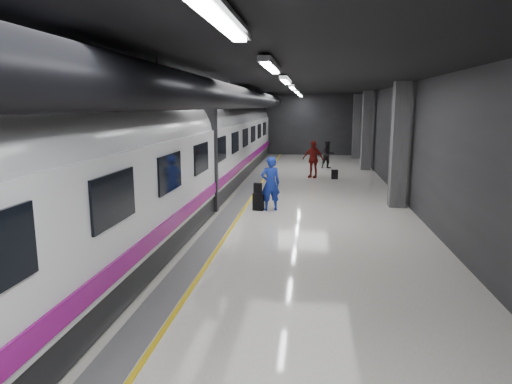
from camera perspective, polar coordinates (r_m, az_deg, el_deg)
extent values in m
plane|color=white|center=(15.45, 1.52, -2.93)|extent=(40.00, 40.00, 0.00)
cube|color=black|center=(15.05, 1.61, 13.97)|extent=(10.00, 40.00, 0.02)
cube|color=#28282B|center=(35.01, 4.66, 8.36)|extent=(10.00, 0.02, 4.50)
cube|color=#28282B|center=(16.33, -16.27, 5.38)|extent=(0.02, 40.00, 4.50)
cube|color=#28282B|center=(15.45, 20.44, 4.86)|extent=(0.02, 40.00, 4.50)
cube|color=slate|center=(15.63, -3.41, -2.77)|extent=(0.65, 39.80, 0.01)
cube|color=yellow|center=(15.57, -1.96, -2.81)|extent=(0.10, 39.80, 0.01)
cylinder|color=black|center=(15.20, -3.39, 11.84)|extent=(0.80, 38.00, 0.80)
cube|color=silver|center=(4.11, -4.76, 21.42)|extent=(0.22, 2.60, 0.10)
cube|color=silver|center=(9.02, 1.87, 15.54)|extent=(0.22, 2.60, 0.10)
cube|color=silver|center=(14.00, 3.74, 13.79)|extent=(0.22, 2.60, 0.10)
cube|color=silver|center=(18.99, 4.61, 12.95)|extent=(0.22, 2.60, 0.10)
cube|color=silver|center=(23.98, 5.12, 12.45)|extent=(0.22, 2.60, 0.10)
cube|color=silver|center=(28.98, 5.45, 12.13)|extent=(0.22, 2.60, 0.10)
cube|color=silver|center=(32.97, 5.64, 11.94)|extent=(0.22, 2.60, 0.10)
cube|color=#515154|center=(17.30, 17.47, 5.59)|extent=(0.55, 0.55, 4.50)
cube|color=#515154|center=(27.17, 13.68, 7.45)|extent=(0.55, 0.55, 4.50)
cube|color=#515154|center=(33.14, 12.49, 8.02)|extent=(0.55, 0.55, 4.50)
cube|color=black|center=(16.00, -10.14, -1.34)|extent=(2.80, 38.00, 0.60)
cube|color=white|center=(15.77, -10.30, 3.64)|extent=(2.90, 38.00, 2.20)
cylinder|color=white|center=(15.69, -10.42, 7.08)|extent=(2.80, 38.00, 2.80)
cube|color=#8E0C79|center=(15.52, -5.01, 0.67)|extent=(0.04, 38.00, 0.35)
cube|color=black|center=(15.75, -10.33, 4.54)|extent=(3.05, 0.25, 3.80)
cube|color=black|center=(7.79, -17.32, -0.79)|extent=(0.05, 1.60, 0.85)
cube|color=black|center=(10.56, -10.70, 2.41)|extent=(0.05, 1.60, 0.85)
cube|color=black|center=(13.42, -6.85, 4.25)|extent=(0.05, 1.60, 0.85)
cube|color=black|center=(16.34, -4.36, 5.43)|extent=(0.05, 1.60, 0.85)
cube|color=black|center=(19.28, -2.62, 6.24)|extent=(0.05, 1.60, 0.85)
cube|color=black|center=(22.23, -1.33, 6.84)|extent=(0.05, 1.60, 0.85)
cube|color=black|center=(25.20, -0.35, 7.29)|extent=(0.05, 1.60, 0.85)
cube|color=black|center=(28.18, 0.43, 7.64)|extent=(0.05, 1.60, 0.85)
cube|color=black|center=(31.15, 1.06, 7.93)|extent=(0.05, 1.60, 0.85)
imported|color=#1823B8|center=(16.04, 1.82, 1.05)|extent=(0.80, 0.65, 1.91)
cube|color=black|center=(16.13, 0.30, -1.23)|extent=(0.41, 0.30, 0.62)
cube|color=black|center=(16.03, 0.23, 0.48)|extent=(0.30, 0.22, 0.36)
imported|color=black|center=(27.41, 8.99, 4.64)|extent=(0.98, 0.89, 1.64)
imported|color=maroon|center=(23.72, 7.13, 4.09)|extent=(1.21, 0.87, 1.91)
cube|color=black|center=(23.48, 9.79, 2.19)|extent=(0.34, 0.24, 0.47)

